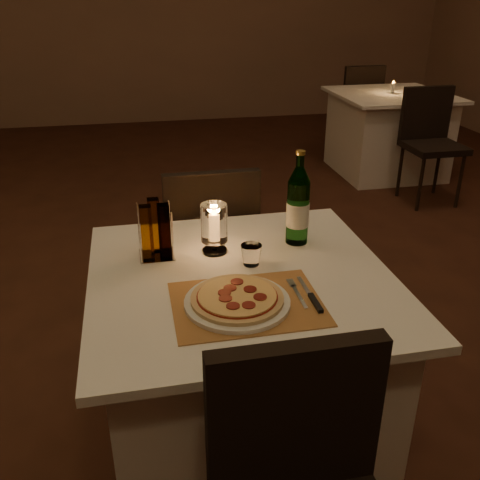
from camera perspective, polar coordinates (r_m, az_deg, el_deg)
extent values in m
cube|color=#452216|center=(2.68, -6.19, -11.95)|extent=(8.00, 10.00, 0.02)
cube|color=white|center=(2.00, 0.12, -13.46)|extent=(0.88, 0.88, 0.71)
cube|color=white|center=(1.79, 0.13, -4.18)|extent=(1.00, 1.00, 0.03)
cube|color=black|center=(1.33, 5.86, -18.44)|extent=(0.42, 0.05, 0.42)
cube|color=black|center=(2.61, -3.48, -0.74)|extent=(0.42, 0.42, 0.05)
cube|color=black|center=(2.35, -2.95, 2.35)|extent=(0.42, 0.05, 0.42)
cylinder|color=black|center=(2.89, -0.52, -3.26)|extent=(0.03, 0.03, 0.44)
cylinder|color=black|center=(2.86, -7.24, -3.90)|extent=(0.03, 0.03, 0.44)
cylinder|color=black|center=(2.61, 0.95, -6.77)|extent=(0.03, 0.03, 0.44)
cylinder|color=black|center=(2.56, -6.55, -7.55)|extent=(0.03, 0.03, 0.44)
cube|color=#A9703A|center=(1.62, 0.74, -6.80)|extent=(0.45, 0.34, 0.00)
cylinder|color=white|center=(1.61, -0.30, -6.65)|extent=(0.32, 0.32, 0.01)
cylinder|color=#D8B77F|center=(1.61, -0.30, -6.25)|extent=(0.28, 0.28, 0.01)
cylinder|color=maroon|center=(1.60, -0.30, -6.02)|extent=(0.24, 0.24, 0.00)
cylinder|color=#EACC7F|center=(1.60, -0.30, -5.92)|extent=(0.24, 0.24, 0.00)
cylinder|color=maroon|center=(1.63, 1.08, -5.26)|extent=(0.04, 0.04, 0.00)
cylinder|color=maroon|center=(1.66, -0.32, -4.46)|extent=(0.04, 0.04, 0.00)
cylinder|color=maroon|center=(1.63, -1.07, -5.13)|extent=(0.04, 0.04, 0.00)
cylinder|color=maroon|center=(1.61, -1.66, -5.63)|extent=(0.04, 0.04, 0.00)
cylinder|color=maroon|center=(1.58, -1.56, -6.24)|extent=(0.04, 0.04, 0.00)
cylinder|color=maroon|center=(1.55, -0.75, -7.04)|extent=(0.04, 0.04, 0.00)
cylinder|color=maroon|center=(1.55, 0.94, -6.95)|extent=(0.04, 0.04, 0.00)
cylinder|color=maroon|center=(1.59, 2.16, -6.08)|extent=(0.04, 0.04, 0.00)
cube|color=silver|center=(1.66, 6.35, -6.03)|extent=(0.01, 0.14, 0.00)
cube|color=silver|center=(1.73, 5.50, -4.60)|extent=(0.02, 0.05, 0.00)
cube|color=black|center=(1.63, 8.07, -6.65)|extent=(0.02, 0.10, 0.01)
cube|color=silver|center=(1.72, 6.86, -4.89)|extent=(0.01, 0.12, 0.00)
cylinder|color=#5FA559|center=(1.97, 6.17, 2.92)|extent=(0.08, 0.08, 0.24)
cylinder|color=#5FA559|center=(1.91, 6.44, 8.40)|extent=(0.03, 0.03, 0.05)
cylinder|color=gold|center=(1.90, 6.48, 9.25)|extent=(0.03, 0.03, 0.01)
cylinder|color=silver|center=(1.97, 6.16, 2.76)|extent=(0.08, 0.08, 0.09)
cylinder|color=white|center=(1.93, -2.72, -1.14)|extent=(0.09, 0.09, 0.01)
cylinder|color=white|center=(1.92, -2.73, -0.53)|extent=(0.02, 0.02, 0.04)
cylinder|color=white|center=(1.89, -2.78, 1.84)|extent=(0.10, 0.10, 0.14)
cylinder|color=white|center=(1.89, -2.78, 1.46)|extent=(0.03, 0.03, 0.10)
ellipsoid|color=orange|center=(1.87, -2.82, 3.24)|extent=(0.02, 0.02, 0.03)
cube|color=white|center=(1.92, -8.83, -1.63)|extent=(0.12, 0.12, 0.01)
cylinder|color=white|center=(1.83, -10.63, 0.04)|extent=(0.01, 0.01, 0.18)
cylinder|color=white|center=(1.84, -7.20, 0.34)|extent=(0.01, 0.01, 0.18)
cylinder|color=white|center=(1.93, -10.74, 1.41)|extent=(0.01, 0.01, 0.18)
cylinder|color=white|center=(1.94, -7.50, 1.69)|extent=(0.01, 0.01, 0.18)
cube|color=#BF8C33|center=(1.85, -9.91, 0.71)|extent=(0.04, 0.04, 0.20)
cube|color=#3F1E14|center=(1.85, -8.06, 0.87)|extent=(0.04, 0.04, 0.20)
cube|color=#BF8C33|center=(1.91, -9.09, 1.53)|extent=(0.04, 0.04, 0.20)
cube|color=white|center=(5.26, 15.42, 10.71)|extent=(0.88, 0.88, 0.71)
cube|color=white|center=(5.18, 15.90, 14.66)|extent=(1.00, 1.00, 0.03)
cube|color=black|center=(4.56, 19.96, 9.30)|extent=(0.42, 0.42, 0.05)
cube|color=black|center=(4.66, 19.24, 12.67)|extent=(0.42, 0.05, 0.42)
cylinder|color=black|center=(4.40, 18.69, 5.65)|extent=(0.03, 0.03, 0.44)
cylinder|color=black|center=(4.58, 22.41, 5.80)|extent=(0.03, 0.03, 0.44)
cylinder|color=black|center=(4.68, 16.69, 7.07)|extent=(0.03, 0.03, 0.44)
cylinder|color=black|center=(4.85, 20.28, 7.18)|extent=(0.03, 0.03, 0.44)
cube|color=black|center=(5.94, 12.11, 13.71)|extent=(0.42, 0.42, 0.05)
cube|color=black|center=(5.73, 13.06, 15.56)|extent=(0.42, 0.05, 0.42)
cylinder|color=black|center=(6.21, 12.77, 11.87)|extent=(0.03, 0.03, 0.44)
cylinder|color=black|center=(6.08, 9.77, 11.84)|extent=(0.03, 0.03, 0.44)
cylinder|color=black|center=(5.91, 14.09, 11.07)|extent=(0.03, 0.03, 0.44)
cylinder|color=black|center=(5.77, 10.97, 11.03)|extent=(0.03, 0.03, 0.44)
cylinder|color=white|center=(5.17, 15.98, 15.31)|extent=(0.03, 0.03, 0.09)
ellipsoid|color=orange|center=(5.16, 16.05, 15.88)|extent=(0.01, 0.01, 0.02)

